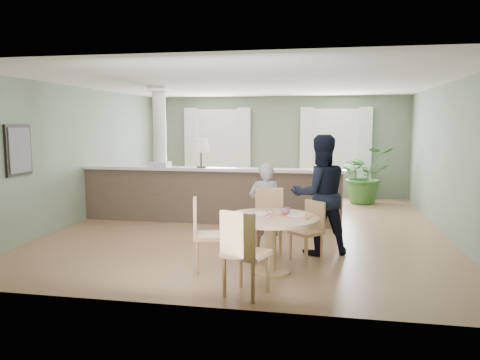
% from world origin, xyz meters
% --- Properties ---
extents(ground, '(8.00, 8.00, 0.00)m').
position_xyz_m(ground, '(0.00, 0.00, 0.00)').
color(ground, tan).
rests_on(ground, ground).
extents(room_shell, '(7.02, 8.02, 2.71)m').
position_xyz_m(room_shell, '(-0.03, 0.63, 1.81)').
color(room_shell, gray).
rests_on(room_shell, ground).
extents(pony_wall, '(5.32, 0.38, 2.70)m').
position_xyz_m(pony_wall, '(-0.99, 0.20, 0.71)').
color(pony_wall, brown).
rests_on(pony_wall, ground).
extents(sofa, '(3.00, 1.28, 0.86)m').
position_xyz_m(sofa, '(-0.18, 1.43, 0.43)').
color(sofa, '#978152').
rests_on(sofa, ground).
extents(houseplant, '(1.59, 1.50, 1.40)m').
position_xyz_m(houseplant, '(2.32, 3.20, 0.70)').
color(houseplant, '#2E6026').
rests_on(houseplant, ground).
extents(dining_table, '(1.26, 1.26, 0.86)m').
position_xyz_m(dining_table, '(0.70, -2.70, 0.61)').
color(dining_table, tan).
rests_on(dining_table, ground).
extents(chair_far_boy, '(0.54, 0.54, 1.02)m').
position_xyz_m(chair_far_boy, '(0.53, -1.90, 0.56)').
color(chair_far_boy, tan).
rests_on(chair_far_boy, ground).
extents(chair_far_man, '(0.55, 0.55, 0.86)m').
position_xyz_m(chair_far_man, '(1.17, -1.99, 0.47)').
color(chair_far_man, tan).
rests_on(chair_far_man, ground).
extents(chair_near, '(0.58, 0.58, 1.01)m').
position_xyz_m(chair_near, '(0.49, -3.63, 0.56)').
color(chair_near, tan).
rests_on(chair_near, ground).
extents(chair_side, '(0.55, 0.55, 0.98)m').
position_xyz_m(chair_side, '(-0.20, -2.76, 0.54)').
color(chair_side, tan).
rests_on(chair_side, ground).
extents(child_person, '(0.55, 0.42, 1.37)m').
position_xyz_m(child_person, '(0.47, -1.64, 0.69)').
color(child_person, '#97979C').
rests_on(child_person, ground).
extents(man_person, '(1.06, 0.94, 1.81)m').
position_xyz_m(man_person, '(1.31, -1.63, 0.91)').
color(man_person, black).
rests_on(man_person, ground).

